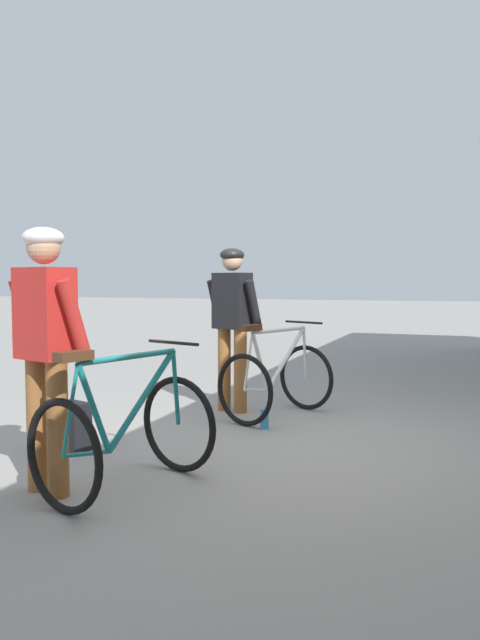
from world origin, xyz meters
TOP-DOWN VIEW (x-y plane):
  - ground_plane at (0.00, 0.00)m, footprint 80.00×80.00m
  - cyclist_near_in_dark at (-0.99, 1.04)m, footprint 0.66×0.42m
  - cyclist_far_in_red at (-1.21, -1.76)m, footprint 0.66×0.42m
  - bicycle_near_white at (-0.45, 0.92)m, footprint 1.05×1.25m
  - bicycle_far_teal at (-0.75, -1.54)m, footprint 0.98×1.23m
  - backpack_on_platform at (-1.69, -0.84)m, footprint 0.32×0.25m
  - water_bottle_near_the_bikes at (-0.41, 0.41)m, footprint 0.08×0.08m

SIDE VIEW (x-z plane):
  - ground_plane at x=0.00m, z-range 0.00..0.00m
  - water_bottle_near_the_bikes at x=-0.41m, z-range 0.00..0.20m
  - backpack_on_platform at x=-1.69m, z-range 0.00..0.40m
  - bicycle_near_white at x=-0.45m, z-range -0.09..0.89m
  - bicycle_far_teal at x=-0.75m, z-range -0.09..0.89m
  - cyclist_near_in_dark at x=-0.99m, z-range 0.17..1.94m
  - cyclist_far_in_red at x=-1.21m, z-range 0.17..1.94m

